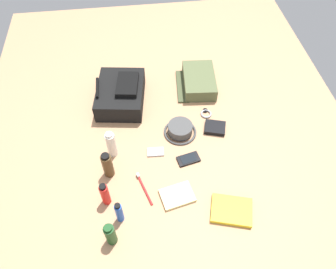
{
  "coord_description": "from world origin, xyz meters",
  "views": [
    {
      "loc": [
        -1.02,
        0.13,
        1.37
      ],
      "look_at": [
        0.0,
        0.0,
        0.04
      ],
      "focal_mm": 34.57,
      "sensor_mm": 36.0,
      "label": 1
    }
  ],
  "objects_px": {
    "media_player": "(156,152)",
    "toothbrush": "(143,187)",
    "bucket_hat": "(180,130)",
    "deodorant_spray": "(119,212)",
    "wallet": "(215,128)",
    "paperback_novel": "(231,210)",
    "backpack": "(121,94)",
    "toiletry_pouch": "(198,81)",
    "shampoo_bottle": "(110,234)",
    "toothpaste_tube": "(111,144)",
    "wristwatch": "(206,113)",
    "sunscreen_spray": "(105,194)",
    "cell_phone": "(188,159)",
    "notepad": "(178,195)",
    "cologne_bottle": "(108,165)"
  },
  "relations": [
    {
      "from": "cell_phone",
      "to": "sunscreen_spray",
      "type": "bearing_deg",
      "value": 113.36
    },
    {
      "from": "bucket_hat",
      "to": "shampoo_bottle",
      "type": "bearing_deg",
      "value": 145.33
    },
    {
      "from": "backpack",
      "to": "sunscreen_spray",
      "type": "bearing_deg",
      "value": 171.42
    },
    {
      "from": "toiletry_pouch",
      "to": "sunscreen_spray",
      "type": "relative_size",
      "value": 2.04
    },
    {
      "from": "toothpaste_tube",
      "to": "sunscreen_spray",
      "type": "bearing_deg",
      "value": 172.48
    },
    {
      "from": "bucket_hat",
      "to": "notepad",
      "type": "height_order",
      "value": "bucket_hat"
    },
    {
      "from": "paperback_novel",
      "to": "cell_phone",
      "type": "relative_size",
      "value": 1.75
    },
    {
      "from": "sunscreen_spray",
      "to": "wristwatch",
      "type": "xyz_separation_m",
      "value": [
        0.47,
        -0.56,
        -0.06
      ]
    },
    {
      "from": "bucket_hat",
      "to": "media_player",
      "type": "bearing_deg",
      "value": 128.0
    },
    {
      "from": "wristwatch",
      "to": "cell_phone",
      "type": "bearing_deg",
      "value": 152.83
    },
    {
      "from": "sunscreen_spray",
      "to": "media_player",
      "type": "bearing_deg",
      "value": -45.91
    },
    {
      "from": "paperback_novel",
      "to": "media_player",
      "type": "distance_m",
      "value": 0.48
    },
    {
      "from": "paperback_novel",
      "to": "backpack",
      "type": "bearing_deg",
      "value": 31.58
    },
    {
      "from": "media_player",
      "to": "toothbrush",
      "type": "height_order",
      "value": "toothbrush"
    },
    {
      "from": "paperback_novel",
      "to": "notepad",
      "type": "height_order",
      "value": "paperback_novel"
    },
    {
      "from": "toothpaste_tube",
      "to": "paperback_novel",
      "type": "bearing_deg",
      "value": -126.59
    },
    {
      "from": "toothbrush",
      "to": "wallet",
      "type": "distance_m",
      "value": 0.51
    },
    {
      "from": "deodorant_spray",
      "to": "toothbrush",
      "type": "distance_m",
      "value": 0.19
    },
    {
      "from": "media_player",
      "to": "wristwatch",
      "type": "distance_m",
      "value": 0.38
    },
    {
      "from": "toothpaste_tube",
      "to": "wristwatch",
      "type": "bearing_deg",
      "value": -68.89
    },
    {
      "from": "toiletry_pouch",
      "to": "wristwatch",
      "type": "bearing_deg",
      "value": -179.14
    },
    {
      "from": "backpack",
      "to": "toothbrush",
      "type": "xyz_separation_m",
      "value": [
        -0.58,
        -0.08,
        -0.05
      ]
    },
    {
      "from": "cologne_bottle",
      "to": "wristwatch",
      "type": "bearing_deg",
      "value": -59.63
    },
    {
      "from": "media_player",
      "to": "notepad",
      "type": "height_order",
      "value": "notepad"
    },
    {
      "from": "bucket_hat",
      "to": "wristwatch",
      "type": "xyz_separation_m",
      "value": [
        0.11,
        -0.17,
        -0.02
      ]
    },
    {
      "from": "toiletry_pouch",
      "to": "media_player",
      "type": "distance_m",
      "value": 0.55
    },
    {
      "from": "bucket_hat",
      "to": "media_player",
      "type": "relative_size",
      "value": 2.03
    },
    {
      "from": "paperback_novel",
      "to": "deodorant_spray",
      "type": "bearing_deg",
      "value": 86.65
    },
    {
      "from": "deodorant_spray",
      "to": "shampoo_bottle",
      "type": "bearing_deg",
      "value": 157.01
    },
    {
      "from": "bucket_hat",
      "to": "toothbrush",
      "type": "bearing_deg",
      "value": 144.04
    },
    {
      "from": "paperback_novel",
      "to": "media_player",
      "type": "relative_size",
      "value": 2.46
    },
    {
      "from": "backpack",
      "to": "toiletry_pouch",
      "type": "distance_m",
      "value": 0.47
    },
    {
      "from": "bucket_hat",
      "to": "sunscreen_spray",
      "type": "xyz_separation_m",
      "value": [
        -0.36,
        0.39,
        0.04
      ]
    },
    {
      "from": "wallet",
      "to": "toiletry_pouch",
      "type": "bearing_deg",
      "value": 21.4
    },
    {
      "from": "deodorant_spray",
      "to": "wallet",
      "type": "relative_size",
      "value": 1.25
    },
    {
      "from": "media_player",
      "to": "toothbrush",
      "type": "distance_m",
      "value": 0.21
    },
    {
      "from": "toothpaste_tube",
      "to": "wallet",
      "type": "relative_size",
      "value": 1.49
    },
    {
      "from": "toothbrush",
      "to": "wallet",
      "type": "height_order",
      "value": "wallet"
    },
    {
      "from": "backpack",
      "to": "media_player",
      "type": "bearing_deg",
      "value": -158.07
    },
    {
      "from": "backpack",
      "to": "toiletry_pouch",
      "type": "bearing_deg",
      "value": -81.3
    },
    {
      "from": "shampoo_bottle",
      "to": "cell_phone",
      "type": "height_order",
      "value": "shampoo_bottle"
    },
    {
      "from": "cell_phone",
      "to": "bucket_hat",
      "type": "bearing_deg",
      "value": 5.12
    },
    {
      "from": "backpack",
      "to": "wallet",
      "type": "xyz_separation_m",
      "value": [
        -0.27,
        -0.49,
        -0.05
      ]
    },
    {
      "from": "cell_phone",
      "to": "media_player",
      "type": "distance_m",
      "value": 0.17
    },
    {
      "from": "deodorant_spray",
      "to": "notepad",
      "type": "bearing_deg",
      "value": -74.2
    },
    {
      "from": "shampoo_bottle",
      "to": "paperback_novel",
      "type": "xyz_separation_m",
      "value": [
        0.06,
        -0.54,
        -0.06
      ]
    },
    {
      "from": "backpack",
      "to": "toothpaste_tube",
      "type": "relative_size",
      "value": 2.23
    },
    {
      "from": "media_player",
      "to": "bucket_hat",
      "type": "bearing_deg",
      "value": -52.0
    },
    {
      "from": "cell_phone",
      "to": "notepad",
      "type": "bearing_deg",
      "value": 157.3
    },
    {
      "from": "deodorant_spray",
      "to": "paperback_novel",
      "type": "height_order",
      "value": "deodorant_spray"
    }
  ]
}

